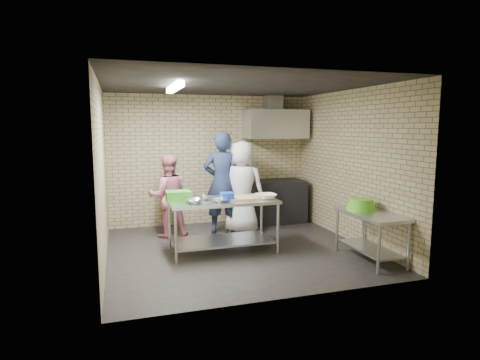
# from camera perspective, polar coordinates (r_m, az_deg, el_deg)

# --- Properties ---
(floor) EXTENTS (4.20, 4.20, 0.00)m
(floor) POSITION_cam_1_polar(r_m,az_deg,el_deg) (6.76, -0.32, -9.95)
(floor) COLOR black
(floor) RESTS_ON ground
(ceiling) EXTENTS (4.20, 4.20, 0.00)m
(ceiling) POSITION_cam_1_polar(r_m,az_deg,el_deg) (6.48, -0.33, 13.45)
(ceiling) COLOR black
(ceiling) RESTS_ON ground
(back_wall) EXTENTS (4.20, 0.06, 2.70)m
(back_wall) POSITION_cam_1_polar(r_m,az_deg,el_deg) (8.41, -4.27, 2.90)
(back_wall) COLOR tan
(back_wall) RESTS_ON ground
(front_wall) EXTENTS (4.20, 0.06, 2.70)m
(front_wall) POSITION_cam_1_polar(r_m,az_deg,el_deg) (4.62, 6.86, -1.10)
(front_wall) COLOR tan
(front_wall) RESTS_ON ground
(left_wall) EXTENTS (0.06, 4.00, 2.70)m
(left_wall) POSITION_cam_1_polar(r_m,az_deg,el_deg) (6.21, -19.20, 0.79)
(left_wall) COLOR tan
(left_wall) RESTS_ON ground
(right_wall) EXTENTS (0.06, 4.00, 2.70)m
(right_wall) POSITION_cam_1_polar(r_m,az_deg,el_deg) (7.37, 15.52, 1.96)
(right_wall) COLOR tan
(right_wall) RESTS_ON ground
(prep_table) EXTENTS (1.74, 0.87, 0.87)m
(prep_table) POSITION_cam_1_polar(r_m,az_deg,el_deg) (6.57, -2.52, -6.54)
(prep_table) COLOR #B6B9BE
(prep_table) RESTS_ON floor
(side_counter) EXTENTS (0.60, 1.20, 0.75)m
(side_counter) POSITION_cam_1_polar(r_m,az_deg,el_deg) (6.48, 18.23, -7.70)
(side_counter) COLOR silver
(side_counter) RESTS_ON floor
(stove) EXTENTS (1.20, 0.70, 0.90)m
(stove) POSITION_cam_1_polar(r_m,az_deg,el_deg) (8.60, 5.13, -3.05)
(stove) COLOR black
(stove) RESTS_ON floor
(range_hood) EXTENTS (1.30, 0.60, 0.60)m
(range_hood) POSITION_cam_1_polar(r_m,az_deg,el_deg) (8.50, 5.13, 8.00)
(range_hood) COLOR silver
(range_hood) RESTS_ON back_wall
(hood_duct) EXTENTS (0.35, 0.30, 0.30)m
(hood_duct) POSITION_cam_1_polar(r_m,az_deg,el_deg) (8.65, 4.79, 10.98)
(hood_duct) COLOR #A5A8AD
(hood_duct) RESTS_ON back_wall
(wall_shelf) EXTENTS (0.80, 0.20, 0.04)m
(wall_shelf) POSITION_cam_1_polar(r_m,az_deg,el_deg) (8.79, 6.47, 6.80)
(wall_shelf) COLOR #3F2B19
(wall_shelf) RESTS_ON back_wall
(fluorescent_fixture) EXTENTS (0.10, 1.25, 0.08)m
(fluorescent_fixture) POSITION_cam_1_polar(r_m,az_deg,el_deg) (6.26, -9.37, 13.00)
(fluorescent_fixture) COLOR white
(fluorescent_fixture) RESTS_ON ceiling
(green_crate) EXTENTS (0.39, 0.29, 0.15)m
(green_crate) POSITION_cam_1_polar(r_m,az_deg,el_deg) (6.44, -8.85, -2.24)
(green_crate) COLOR #2B961B
(green_crate) RESTS_ON prep_table
(blue_tub) EXTENTS (0.19, 0.19, 0.13)m
(blue_tub) POSITION_cam_1_polar(r_m,az_deg,el_deg) (6.38, -1.88, -2.38)
(blue_tub) COLOR #1636AA
(blue_tub) RESTS_ON prep_table
(cutting_board) EXTENTS (0.53, 0.41, 0.03)m
(cutting_board) POSITION_cam_1_polar(r_m,az_deg,el_deg) (6.55, 0.47, -2.55)
(cutting_board) COLOR tan
(cutting_board) RESTS_ON prep_table
(mixing_bowl_a) EXTENTS (0.29, 0.29, 0.07)m
(mixing_bowl_a) POSITION_cam_1_polar(r_m,az_deg,el_deg) (6.17, -6.57, -3.06)
(mixing_bowl_a) COLOR #B7B9BE
(mixing_bowl_a) RESTS_ON prep_table
(mixing_bowl_b) EXTENTS (0.22, 0.22, 0.06)m
(mixing_bowl_b) POSITION_cam_1_polar(r_m,az_deg,el_deg) (6.45, -5.23, -2.58)
(mixing_bowl_b) COLOR silver
(mixing_bowl_b) RESTS_ON prep_table
(mixing_bowl_c) EXTENTS (0.27, 0.27, 0.06)m
(mixing_bowl_c) POSITION_cam_1_polar(r_m,az_deg,el_deg) (6.24, -2.92, -2.93)
(mixing_bowl_c) COLOR silver
(mixing_bowl_c) RESTS_ON prep_table
(ceramic_bowl) EXTENTS (0.36, 0.36, 0.08)m
(ceramic_bowl) POSITION_cam_1_polar(r_m,az_deg,el_deg) (6.54, 3.74, -2.35)
(ceramic_bowl) COLOR beige
(ceramic_bowl) RESTS_ON prep_table
(green_basin) EXTENTS (0.46, 0.46, 0.17)m
(green_basin) POSITION_cam_1_polar(r_m,az_deg,el_deg) (6.56, 17.00, -3.32)
(green_basin) COLOR #59C626
(green_basin) RESTS_ON side_counter
(bottle_green) EXTENTS (0.06, 0.06, 0.15)m
(bottle_green) POSITION_cam_1_polar(r_m,az_deg,el_deg) (8.85, 7.38, 7.41)
(bottle_green) COLOR green
(bottle_green) RESTS_ON wall_shelf
(man_navy) EXTENTS (0.82, 0.65, 1.96)m
(man_navy) POSITION_cam_1_polar(r_m,az_deg,el_deg) (7.59, -2.59, -0.43)
(man_navy) COLOR #141832
(man_navy) RESTS_ON floor
(woman_pink) EXTENTS (0.76, 0.59, 1.54)m
(woman_pink) POSITION_cam_1_polar(r_m,az_deg,el_deg) (7.50, -10.32, -2.25)
(woman_pink) COLOR #C4677B
(woman_pink) RESTS_ON floor
(woman_white) EXTENTS (1.04, 0.97, 1.78)m
(woman_white) POSITION_cam_1_polar(r_m,az_deg,el_deg) (7.61, 0.32, -1.06)
(woman_white) COLOR silver
(woman_white) RESTS_ON floor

